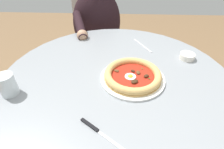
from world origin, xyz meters
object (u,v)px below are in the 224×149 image
Objects in this scene: steak_knife at (96,129)px; ramekin_capers at (187,56)px; water_glass at (8,86)px; pizza_on_plate at (133,76)px; diner_person at (98,47)px; dining_table at (116,97)px; cafe_chair_diner at (96,38)px; fork_utensil at (142,45)px.

ramekin_capers is (-0.43, -0.46, 0.01)m from steak_knife.
pizza_on_plate is at bearing -167.15° from water_glass.
steak_knife is at bearing 96.20° from diner_person.
dining_table is 11.65× the size of water_glass.
steak_knife is 1.04m from diner_person.
water_glass is (0.43, 0.14, 0.18)m from dining_table.
diner_person is 1.34× the size of cafe_chair_diner.
dining_table is at bearing 24.14° from ramekin_capers.
steak_knife is (-0.37, 0.16, -0.04)m from water_glass.
fork_utensil is at bearing -116.07° from dining_table.
cafe_chair_diner is (0.03, -0.13, 0.02)m from diner_person.
pizza_on_plate is 0.33m from fork_utensil.
fork_utensil reaches higher than dining_table.
ramekin_capers is (-0.37, -0.16, 0.16)m from dining_table.
steak_knife is at bearing 47.17° from ramekin_capers.
fork_utensil is at bearing -31.15° from ramekin_capers.
dining_table is 0.87m from cafe_chair_diner.
dining_table is 0.18m from pizza_on_plate.
dining_table is 3.67× the size of pizza_on_plate.
water_glass is 0.11× the size of cafe_chair_diner.
steak_knife is at bearing 64.18° from pizza_on_plate.
ramekin_capers is at bearing 134.65° from diner_person.
cafe_chair_diner reaches higher than dining_table.
fork_utensil is at bearing -102.92° from pizza_on_plate.
diner_person is at bearing -52.36° from fork_utensil.
dining_table is 6.61× the size of steak_knife.
pizza_on_plate is (-0.07, 0.02, 0.16)m from dining_table.
diner_person is at bearing -45.35° from ramekin_capers.
pizza_on_plate is 0.81m from diner_person.
diner_person is (0.11, -1.01, -0.24)m from steak_knife.
steak_knife is 1.17m from cafe_chair_diner.
cafe_chair_diner reaches higher than steak_knife.
water_glass reaches higher than steak_knife.
cafe_chair_diner is (0.14, -1.14, -0.22)m from steak_knife.
pizza_on_plate reaches higher than fork_utensil.
ramekin_capers is 0.07× the size of diner_person.
steak_knife is (0.06, 0.30, 0.14)m from dining_table.
steak_knife is at bearing 96.98° from cafe_chair_diner.
diner_person is (-0.26, -0.84, -0.28)m from water_glass.
pizza_on_plate is 0.94m from cafe_chair_diner.
diner_person reaches higher than pizza_on_plate.
steak_knife reaches higher than dining_table.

